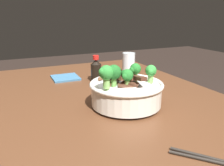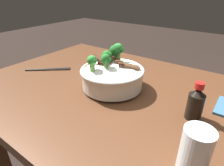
{
  "view_description": "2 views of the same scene",
  "coord_description": "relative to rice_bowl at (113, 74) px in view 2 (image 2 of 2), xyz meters",
  "views": [
    {
      "loc": [
        -0.68,
        0.33,
        1.03
      ],
      "look_at": [
        -0.04,
        0.03,
        0.81
      ],
      "focal_mm": 36.55,
      "sensor_mm": 36.0,
      "label": 1
    },
    {
      "loc": [
        0.29,
        -0.51,
        1.09
      ],
      "look_at": [
        -0.08,
        -0.0,
        0.76
      ],
      "focal_mm": 30.26,
      "sensor_mm": 36.0,
      "label": 2
    }
  ],
  "objects": [
    {
      "name": "drinking_glass",
      "position": [
        0.35,
        -0.2,
        -0.01
      ],
      "size": [
        0.06,
        0.06,
        0.11
      ],
      "color": "white",
      "rests_on": "dining_table"
    },
    {
      "name": "rice_bowl",
      "position": [
        0.0,
        0.0,
        0.0
      ],
      "size": [
        0.23,
        0.23,
        0.15
      ],
      "color": "silver",
      "rests_on": "dining_table"
    },
    {
      "name": "dining_table",
      "position": [
        0.08,
        -0.0,
        -0.17
      ],
      "size": [
        1.22,
        0.77,
        0.74
      ],
      "color": "#56331E",
      "rests_on": "ground"
    },
    {
      "name": "soy_sauce_bottle",
      "position": [
        0.3,
        -0.02,
        -0.01
      ],
      "size": [
        0.05,
        0.05,
        0.12
      ],
      "color": "black",
      "rests_on": "dining_table"
    },
    {
      "name": "chopsticks_pair",
      "position": [
        -0.34,
        -0.04,
        -0.05
      ],
      "size": [
        0.16,
        0.15,
        0.01
      ],
      "color": "#28231E",
      "rests_on": "dining_table"
    }
  ]
}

